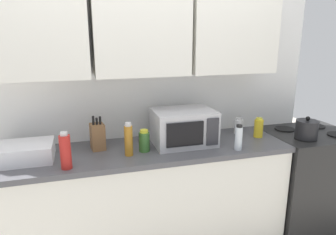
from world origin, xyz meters
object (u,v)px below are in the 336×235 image
object	(u,v)px
stove_range	(305,178)
dish_rack	(25,152)
bottle_green_oil	(144,141)
bottle_amber_vinegar	(129,140)
bottle_yellow_mustard	(259,128)
microwave	(183,127)
knife_block	(98,136)
bottle_clear_tall	(239,138)
bottle_white_jar	(239,126)
bottle_red_sauce	(65,151)
kettle	(307,129)

from	to	relation	value
stove_range	dish_rack	xyz separation A→B (m)	(-2.38, 0.02, 0.51)
dish_rack	bottle_green_oil	xyz separation A→B (m)	(0.84, -0.06, 0.02)
stove_range	bottle_amber_vinegar	xyz separation A→B (m)	(-1.66, -0.09, 0.57)
stove_range	bottle_yellow_mustard	distance (m)	0.75
bottle_amber_vinegar	bottle_green_oil	xyz separation A→B (m)	(0.13, 0.05, -0.04)
microwave	knife_block	world-z (taller)	microwave
bottle_green_oil	bottle_clear_tall	bearing A→B (deg)	-13.62
stove_range	bottle_white_jar	world-z (taller)	bottle_white_jar
bottle_yellow_mustard	bottle_clear_tall	world-z (taller)	bottle_clear_tall
microwave	bottle_clear_tall	bearing A→B (deg)	-34.29
bottle_clear_tall	bottle_red_sauce	size ratio (longest dim) A/B	0.80
stove_range	microwave	size ratio (longest dim) A/B	1.90
bottle_yellow_mustard	bottle_clear_tall	xyz separation A→B (m)	(-0.32, -0.23, 0.02)
microwave	bottle_white_jar	world-z (taller)	microwave
bottle_white_jar	kettle	bearing A→B (deg)	-32.12
bottle_amber_vinegar	bottle_clear_tall	distance (m)	0.83
bottle_green_oil	bottle_white_jar	world-z (taller)	bottle_green_oil
bottle_green_oil	bottle_amber_vinegar	bearing A→B (deg)	-157.39
bottle_yellow_mustard	bottle_green_oil	size ratio (longest dim) A/B	1.01
microwave	dish_rack	distance (m)	1.18
bottle_red_sauce	bottle_white_jar	distance (m)	1.50
microwave	knife_block	xyz separation A→B (m)	(-0.67, 0.06, -0.04)
bottle_yellow_mustard	microwave	bearing A→B (deg)	178.54
stove_range	bottle_red_sauce	world-z (taller)	bottle_red_sauce
bottle_red_sauce	bottle_amber_vinegar	bearing A→B (deg)	14.81
dish_rack	bottle_amber_vinegar	distance (m)	0.72
bottle_clear_tall	bottle_red_sauce	xyz separation A→B (m)	(-1.25, 0.00, 0.02)
bottle_white_jar	stove_range	bearing A→B (deg)	-13.72
dish_rack	bottle_yellow_mustard	world-z (taller)	bottle_yellow_mustard
stove_range	bottle_white_jar	distance (m)	0.84
stove_range	knife_block	bearing A→B (deg)	176.83
stove_range	bottle_red_sauce	bearing A→B (deg)	-174.49
bottle_yellow_mustard	bottle_clear_tall	distance (m)	0.39
dish_rack	bottle_amber_vinegar	xyz separation A→B (m)	(0.71, -0.11, 0.06)
kettle	microwave	xyz separation A→B (m)	(-1.03, 0.18, 0.05)
dish_rack	bottle_white_jar	distance (m)	1.74
bottle_yellow_mustard	bottle_red_sauce	xyz separation A→B (m)	(-1.57, -0.23, 0.04)
microwave	bottle_yellow_mustard	bearing A→B (deg)	-1.46
kettle	bottle_white_jar	bearing A→B (deg)	147.88
microwave	bottle_green_oil	world-z (taller)	microwave
dish_rack	knife_block	world-z (taller)	knife_block
stove_range	bottle_white_jar	xyz separation A→B (m)	(-0.64, 0.16, 0.52)
kettle	dish_rack	world-z (taller)	kettle
bottle_yellow_mustard	bottle_amber_vinegar	xyz separation A→B (m)	(-1.14, -0.11, 0.04)
bottle_red_sauce	microwave	bearing A→B (deg)	15.22
dish_rack	bottle_green_oil	distance (m)	0.84
knife_block	bottle_clear_tall	world-z (taller)	knife_block
bottle_green_oil	bottle_yellow_mustard	bearing A→B (deg)	3.37
microwave	bottle_green_oil	distance (m)	0.35
bottle_red_sauce	bottle_clear_tall	bearing A→B (deg)	-0.12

